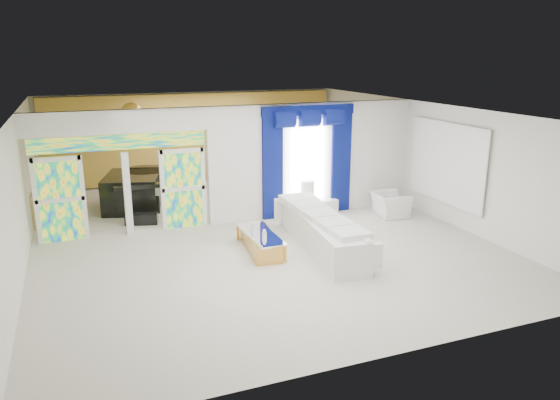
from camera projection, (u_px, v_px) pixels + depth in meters
name	position (u px, v px, depth m)	size (l,w,h in m)	color
floor	(251.00, 232.00, 13.04)	(12.00, 12.00, 0.00)	#B7AF9E
dividing_wall	(314.00, 159.00, 14.29)	(5.70, 0.18, 3.00)	white
dividing_header	(118.00, 122.00, 12.21)	(4.30, 0.18, 0.55)	white
stained_panel_left	(60.00, 200.00, 12.17)	(0.95, 0.04, 2.00)	#994C3F
stained_panel_right	(183.00, 189.00, 13.17)	(0.95, 0.04, 2.00)	#994C3F
stained_transom	(120.00, 142.00, 12.34)	(4.00, 0.05, 0.35)	#994C3F
window_pane	(307.00, 162.00, 14.13)	(1.00, 0.02, 2.30)	white
blue_drape_left	(272.00, 167.00, 13.76)	(0.55, 0.10, 2.80)	#070345
blue_drape_right	(341.00, 161.00, 14.47)	(0.55, 0.10, 2.80)	#070345
blue_pelmet	(308.00, 110.00, 13.73)	(2.60, 0.12, 0.25)	#070345
wall_mirror	(447.00, 163.00, 13.46)	(0.04, 2.70, 1.90)	white
gold_curtains	(195.00, 137.00, 17.93)	(9.70, 0.12, 2.90)	gold
white_sofa	(321.00, 232.00, 11.93)	(0.81, 3.80, 0.72)	white
coffee_table	(260.00, 242.00, 11.77)	(0.59, 1.77, 0.39)	#C78D3E
console_table	(317.00, 207.00, 14.44)	(1.14, 0.36, 0.38)	white
table_lamp	(307.00, 191.00, 14.21)	(0.36, 0.36, 0.58)	white
armchair	(390.00, 204.00, 14.29)	(0.96, 0.84, 0.62)	white
grand_piano	(133.00, 191.00, 14.97)	(1.46, 1.91, 0.96)	black
piano_bench	(142.00, 219.00, 13.62)	(0.82, 0.32, 0.27)	black
tv_console	(45.00, 210.00, 13.34)	(0.59, 0.54, 0.86)	#A27351
chandelier	(131.00, 113.00, 14.58)	(0.60, 0.60, 0.60)	gold
decanters	(259.00, 230.00, 11.69)	(0.19, 0.66, 0.25)	silver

